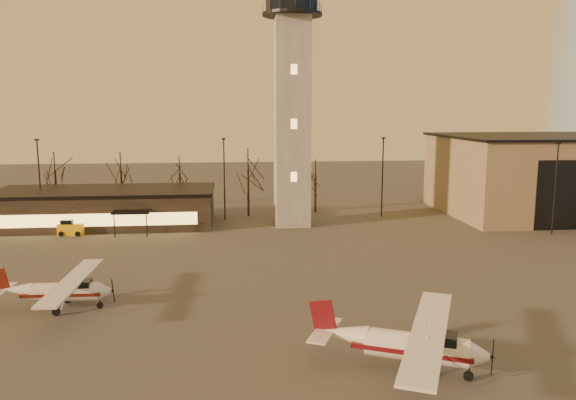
{
  "coord_description": "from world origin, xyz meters",
  "views": [
    {
      "loc": [
        -7.03,
        -35.27,
        13.71
      ],
      "look_at": [
        -2.19,
        13.0,
        5.78
      ],
      "focal_mm": 35.0,
      "sensor_mm": 36.0,
      "label": 1
    }
  ],
  "objects": [
    {
      "name": "tree_row",
      "position": [
        -13.7,
        39.16,
        5.94
      ],
      "size": [
        37.2,
        9.2,
        8.8
      ],
      "color": "black",
      "rests_on": "ground"
    },
    {
      "name": "hangar",
      "position": [
        36.0,
        33.98,
        5.15
      ],
      "size": [
        30.6,
        20.6,
        10.3
      ],
      "color": "#887159",
      "rests_on": "ground"
    },
    {
      "name": "cessna_rear",
      "position": [
        -18.46,
        3.15,
        1.03
      ],
      "size": [
        8.63,
        10.91,
        3.01
      ],
      "rotation": [
        0.0,
        0.0,
        -0.03
      ],
      "color": "silver",
      "rests_on": "ground"
    },
    {
      "name": "light_poles",
      "position": [
        0.5,
        31.0,
        5.41
      ],
      "size": [
        58.5,
        12.25,
        10.14
      ],
      "color": "black",
      "rests_on": "ground"
    },
    {
      "name": "ground",
      "position": [
        0.0,
        0.0,
        0.0
      ],
      "size": [
        220.0,
        220.0,
        0.0
      ],
      "primitive_type": "plane",
      "color": "#42403D",
      "rests_on": "ground"
    },
    {
      "name": "service_cart",
      "position": [
        -24.71,
        27.01,
        0.66
      ],
      "size": [
        2.85,
        1.97,
        1.72
      ],
      "rotation": [
        0.0,
        0.0,
        -0.1
      ],
      "color": "yellow",
      "rests_on": "ground"
    },
    {
      "name": "terminal",
      "position": [
        -21.99,
        31.98,
        2.16
      ],
      "size": [
        25.4,
        12.2,
        4.3
      ],
      "color": "black",
      "rests_on": "ground"
    },
    {
      "name": "cessna_front",
      "position": [
        2.52,
        -8.57,
        1.2
      ],
      "size": [
        10.17,
        12.2,
        3.5
      ],
      "rotation": [
        0.0,
        0.0,
        -0.43
      ],
      "color": "silver",
      "rests_on": "ground"
    },
    {
      "name": "control_tower",
      "position": [
        0.0,
        30.0,
        16.33
      ],
      "size": [
        6.8,
        6.8,
        32.6
      ],
      "color": "gray",
      "rests_on": "ground"
    }
  ]
}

